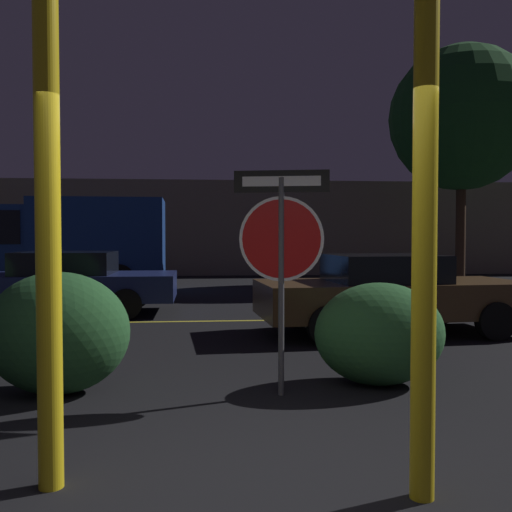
{
  "coord_description": "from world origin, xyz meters",
  "views": [
    {
      "loc": [
        -0.22,
        -3.41,
        1.61
      ],
      "look_at": [
        0.4,
        3.45,
        1.37
      ],
      "focal_mm": 40.0,
      "sensor_mm": 36.0,
      "label": 1
    }
  ],
  "objects_px": {
    "passing_car_3": "(389,293)",
    "yellow_pole_left": "(48,218)",
    "passing_car_2": "(61,282)",
    "stop_sign": "(281,237)",
    "yellow_pole_right": "(425,219)",
    "tree_1": "(462,119)",
    "hedge_bush_3": "(379,334)",
    "delivery_truck": "(57,239)",
    "hedge_bush_2": "(58,333)"
  },
  "relations": [
    {
      "from": "passing_car_2",
      "to": "stop_sign",
      "type": "bearing_deg",
      "value": -150.13
    },
    {
      "from": "hedge_bush_3",
      "to": "passing_car_2",
      "type": "bearing_deg",
      "value": 128.83
    },
    {
      "from": "yellow_pole_right",
      "to": "hedge_bush_3",
      "type": "xyz_separation_m",
      "value": [
        0.55,
        2.63,
        -1.16
      ]
    },
    {
      "from": "stop_sign",
      "to": "yellow_pole_right",
      "type": "distance_m",
      "value": 2.4
    },
    {
      "from": "yellow_pole_left",
      "to": "tree_1",
      "type": "relative_size",
      "value": 0.44
    },
    {
      "from": "yellow_pole_left",
      "to": "delivery_truck",
      "type": "bearing_deg",
      "value": 104.01
    },
    {
      "from": "hedge_bush_3",
      "to": "delivery_truck",
      "type": "height_order",
      "value": "delivery_truck"
    },
    {
      "from": "stop_sign",
      "to": "yellow_pole_right",
      "type": "xyz_separation_m",
      "value": [
        0.56,
        -2.33,
        0.12
      ]
    },
    {
      "from": "stop_sign",
      "to": "delivery_truck",
      "type": "distance_m",
      "value": 12.24
    },
    {
      "from": "yellow_pole_left",
      "to": "hedge_bush_2",
      "type": "xyz_separation_m",
      "value": [
        -0.51,
        2.23,
        -1.11
      ]
    },
    {
      "from": "passing_car_3",
      "to": "tree_1",
      "type": "bearing_deg",
      "value": 144.9
    },
    {
      "from": "passing_car_3",
      "to": "tree_1",
      "type": "distance_m",
      "value": 11.81
    },
    {
      "from": "yellow_pole_right",
      "to": "tree_1",
      "type": "bearing_deg",
      "value": 64.45
    },
    {
      "from": "passing_car_2",
      "to": "tree_1",
      "type": "bearing_deg",
      "value": -61.55
    },
    {
      "from": "stop_sign",
      "to": "passing_car_3",
      "type": "distance_m",
      "value": 4.22
    },
    {
      "from": "delivery_truck",
      "to": "tree_1",
      "type": "xyz_separation_m",
      "value": [
        12.78,
        1.55,
        3.99
      ]
    },
    {
      "from": "stop_sign",
      "to": "delivery_truck",
      "type": "relative_size",
      "value": 0.38
    },
    {
      "from": "stop_sign",
      "to": "tree_1",
      "type": "xyz_separation_m",
      "value": [
        7.75,
        12.71,
        3.91
      ]
    },
    {
      "from": "stop_sign",
      "to": "passing_car_3",
      "type": "relative_size",
      "value": 0.5
    },
    {
      "from": "yellow_pole_left",
      "to": "passing_car_2",
      "type": "height_order",
      "value": "yellow_pole_left"
    },
    {
      "from": "passing_car_3",
      "to": "yellow_pole_right",
      "type": "bearing_deg",
      "value": -20.81
    },
    {
      "from": "stop_sign",
      "to": "passing_car_2",
      "type": "relative_size",
      "value": 0.47
    },
    {
      "from": "stop_sign",
      "to": "yellow_pole_right",
      "type": "height_order",
      "value": "yellow_pole_right"
    },
    {
      "from": "hedge_bush_3",
      "to": "hedge_bush_2",
      "type": "bearing_deg",
      "value": -179.19
    },
    {
      "from": "hedge_bush_3",
      "to": "tree_1",
      "type": "relative_size",
      "value": 0.18
    },
    {
      "from": "yellow_pole_left",
      "to": "hedge_bush_3",
      "type": "height_order",
      "value": "yellow_pole_left"
    },
    {
      "from": "passing_car_3",
      "to": "tree_1",
      "type": "height_order",
      "value": "tree_1"
    },
    {
      "from": "stop_sign",
      "to": "hedge_bush_3",
      "type": "height_order",
      "value": "stop_sign"
    },
    {
      "from": "passing_car_2",
      "to": "tree_1",
      "type": "height_order",
      "value": "tree_1"
    },
    {
      "from": "yellow_pole_left",
      "to": "passing_car_2",
      "type": "relative_size",
      "value": 0.71
    },
    {
      "from": "yellow_pole_right",
      "to": "passing_car_3",
      "type": "bearing_deg",
      "value": 73.62
    },
    {
      "from": "stop_sign",
      "to": "hedge_bush_3",
      "type": "bearing_deg",
      "value": 27.33
    },
    {
      "from": "passing_car_2",
      "to": "yellow_pole_left",
      "type": "bearing_deg",
      "value": -167.29
    },
    {
      "from": "passing_car_3",
      "to": "yellow_pole_left",
      "type": "bearing_deg",
      "value": -40.93
    },
    {
      "from": "tree_1",
      "to": "passing_car_2",
      "type": "bearing_deg",
      "value": -150.85
    },
    {
      "from": "hedge_bush_2",
      "to": "delivery_truck",
      "type": "bearing_deg",
      "value": 104.23
    },
    {
      "from": "stop_sign",
      "to": "hedge_bush_2",
      "type": "distance_m",
      "value": 2.48
    },
    {
      "from": "yellow_pole_left",
      "to": "passing_car_3",
      "type": "distance_m",
      "value": 6.83
    },
    {
      "from": "yellow_pole_left",
      "to": "hedge_bush_3",
      "type": "bearing_deg",
      "value": 38.47
    },
    {
      "from": "stop_sign",
      "to": "hedge_bush_2",
      "type": "height_order",
      "value": "stop_sign"
    },
    {
      "from": "yellow_pole_left",
      "to": "hedge_bush_3",
      "type": "distance_m",
      "value": 3.84
    },
    {
      "from": "yellow_pole_left",
      "to": "passing_car_2",
      "type": "xyz_separation_m",
      "value": [
        -1.98,
        8.29,
        -1.07
      ]
    },
    {
      "from": "delivery_truck",
      "to": "yellow_pole_left",
      "type": "bearing_deg",
      "value": -168.04
    },
    {
      "from": "hedge_bush_2",
      "to": "delivery_truck",
      "type": "height_order",
      "value": "delivery_truck"
    },
    {
      "from": "hedge_bush_3",
      "to": "passing_car_3",
      "type": "height_order",
      "value": "passing_car_3"
    },
    {
      "from": "passing_car_2",
      "to": "tree_1",
      "type": "relative_size",
      "value": 0.61
    },
    {
      "from": "hedge_bush_3",
      "to": "yellow_pole_right",
      "type": "bearing_deg",
      "value": -101.81
    },
    {
      "from": "passing_car_3",
      "to": "tree_1",
      "type": "relative_size",
      "value": 0.57
    },
    {
      "from": "yellow_pole_right",
      "to": "passing_car_3",
      "type": "xyz_separation_m",
      "value": [
        1.7,
        5.78,
        -1.05
      ]
    },
    {
      "from": "stop_sign",
      "to": "tree_1",
      "type": "bearing_deg",
      "value": 70.87
    }
  ]
}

